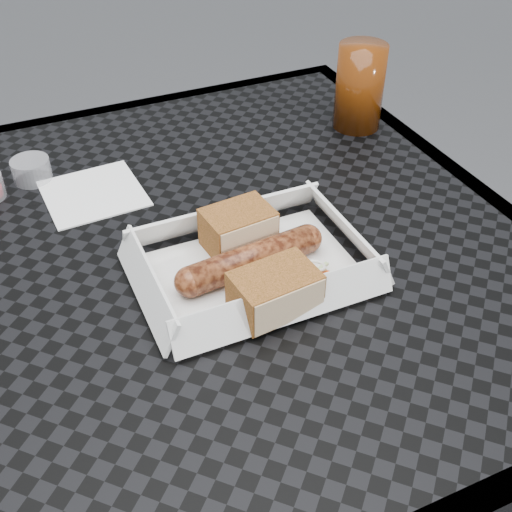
{
  "coord_description": "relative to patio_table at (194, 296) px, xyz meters",
  "views": [
    {
      "loc": [
        -0.17,
        -0.56,
        1.2
      ],
      "look_at": [
        0.05,
        -0.08,
        0.78
      ],
      "focal_mm": 45.0,
      "sensor_mm": 36.0,
      "label": 1
    }
  ],
  "objects": [
    {
      "name": "food_tray",
      "position": [
        0.05,
        -0.07,
        0.08
      ],
      "size": [
        0.22,
        0.15,
        0.0
      ],
      "primitive_type": "cube",
      "color": "white",
      "rests_on": "patio_table"
    },
    {
      "name": "bratwurst",
      "position": [
        0.05,
        -0.07,
        0.1
      ],
      "size": [
        0.18,
        0.05,
        0.03
      ],
      "rotation": [
        0.0,
        0.0,
        0.1
      ],
      "color": "brown",
      "rests_on": "food_tray"
    },
    {
      "name": "bread_far",
      "position": [
        0.05,
        -0.13,
        0.1
      ],
      "size": [
        0.09,
        0.06,
        0.04
      ],
      "primitive_type": "cube",
      "rotation": [
        0.0,
        0.0,
        0.1
      ],
      "color": "brown",
      "rests_on": "food_tray"
    },
    {
      "name": "drink_glass",
      "position": [
        0.33,
        0.18,
        0.14
      ],
      "size": [
        0.07,
        0.07,
        0.12
      ],
      "primitive_type": "cylinder",
      "color": "#532207",
      "rests_on": "patio_table"
    },
    {
      "name": "patio_table",
      "position": [
        0.0,
        0.0,
        0.0
      ],
      "size": [
        0.8,
        0.8,
        0.74
      ],
      "color": "black",
      "rests_on": "ground"
    },
    {
      "name": "bread_near",
      "position": [
        0.05,
        -0.02,
        0.1
      ],
      "size": [
        0.08,
        0.06,
        0.05
      ],
      "primitive_type": "cube",
      "rotation": [
        0.0,
        0.0,
        0.1
      ],
      "color": "brown",
      "rests_on": "food_tray"
    },
    {
      "name": "napkin",
      "position": [
        -0.08,
        0.16,
        0.08
      ],
      "size": [
        0.13,
        0.13,
        0.0
      ],
      "primitive_type": "cube",
      "rotation": [
        0.0,
        0.0,
        0.05
      ],
      "color": "white",
      "rests_on": "patio_table"
    },
    {
      "name": "veg_garnish",
      "position": [
        0.1,
        -0.11,
        0.08
      ],
      "size": [
        0.03,
        0.03,
        0.0
      ],
      "color": "#F9440A",
      "rests_on": "food_tray"
    },
    {
      "name": "condiment_cup_empty",
      "position": [
        -0.14,
        0.22,
        0.09
      ],
      "size": [
        0.05,
        0.05,
        0.03
      ],
      "primitive_type": "cylinder",
      "color": "silver",
      "rests_on": "patio_table"
    }
  ]
}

